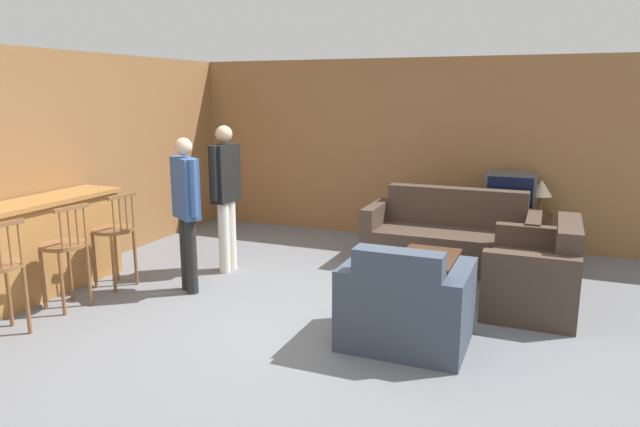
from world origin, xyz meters
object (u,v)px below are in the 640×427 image
at_px(tv, 511,193).
at_px(person_by_counter, 186,206).
at_px(loveseat_right, 536,275).
at_px(table_lamp, 541,189).
at_px(bar_chair_mid, 65,252).
at_px(couch_far, 451,239).
at_px(coffee_table, 428,262).
at_px(bar_chair_far, 114,236).
at_px(armchair_near, 406,307).
at_px(tv_unit, 508,234).
at_px(person_by_window, 226,190).

bearing_deg(tv, person_by_counter, -137.11).
distance_m(tv, person_by_counter, 4.19).
bearing_deg(loveseat_right, table_lamp, 91.56).
distance_m(bar_chair_mid, couch_far, 4.42).
relative_size(tv, table_lamp, 1.35).
height_order(bar_chair_mid, table_lamp, bar_chair_mid).
bearing_deg(coffee_table, bar_chair_far, -162.12).
bearing_deg(armchair_near, bar_chair_mid, -172.05).
relative_size(tv_unit, tv, 1.67).
height_order(tv_unit, table_lamp, table_lamp).
xyz_separation_m(bar_chair_mid, table_lamp, (4.27, 3.72, 0.32)).
distance_m(couch_far, loveseat_right, 1.51).
bearing_deg(coffee_table, armchair_near, -86.39).
relative_size(bar_chair_mid, person_by_counter, 0.64).
bearing_deg(bar_chair_far, tv, 37.76).
distance_m(coffee_table, person_by_window, 2.49).
distance_m(loveseat_right, coffee_table, 1.08).
bearing_deg(tv, armchair_near, -100.08).
bearing_deg(armchair_near, person_by_window, 154.36).
bearing_deg(loveseat_right, person_by_window, -176.97).
xyz_separation_m(bar_chair_mid, person_by_counter, (0.84, 0.87, 0.37)).
height_order(tv_unit, person_by_counter, person_by_counter).
bearing_deg(bar_chair_far, armchair_near, -3.89).
bearing_deg(couch_far, bar_chair_far, -145.57).
bearing_deg(bar_chair_mid, table_lamp, 41.03).
relative_size(person_by_window, person_by_counter, 1.05).
height_order(coffee_table, tv_unit, tv_unit).
height_order(loveseat_right, coffee_table, loveseat_right).
distance_m(table_lamp, person_by_window, 4.00).
xyz_separation_m(armchair_near, table_lamp, (0.95, 3.25, 0.58)).
distance_m(bar_chair_far, person_by_window, 1.35).
relative_size(bar_chair_far, coffee_table, 1.24).
relative_size(couch_far, tv, 3.27).
height_order(couch_far, table_lamp, table_lamp).
bearing_deg(bar_chair_mid, person_by_window, 63.05).
distance_m(tv_unit, tv, 0.55).
distance_m(couch_far, tv, 1.11).
xyz_separation_m(armchair_near, loveseat_right, (1.00, 1.38, -0.00)).
xyz_separation_m(couch_far, person_by_window, (-2.44, -1.28, 0.67)).
bearing_deg(couch_far, tv_unit, 51.34).
relative_size(bar_chair_far, person_by_window, 0.61).
xyz_separation_m(bar_chair_far, tv_unit, (3.91, 3.03, -0.30)).
bearing_deg(table_lamp, armchair_near, -106.21).
xyz_separation_m(tv_unit, person_by_counter, (-3.07, -2.85, 0.67)).
bearing_deg(armchair_near, coffee_table, 93.61).
bearing_deg(tv, coffee_table, -108.41).
relative_size(couch_far, person_by_counter, 1.24).
bearing_deg(bar_chair_far, table_lamp, 35.32).
relative_size(tv, person_by_counter, 0.38).
bearing_deg(tv, bar_chair_far, -142.24).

